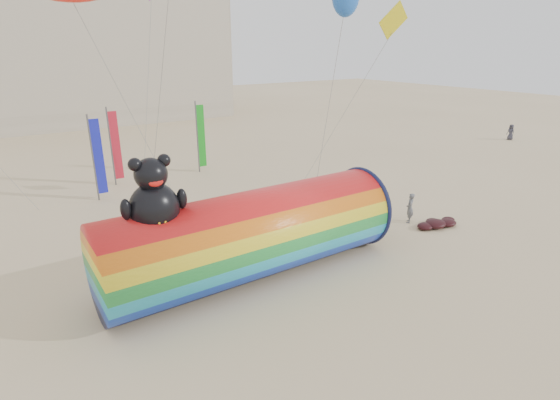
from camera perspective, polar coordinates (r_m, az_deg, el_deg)
ground at (r=18.99m, az=1.29°, el=-8.39°), size 160.00×160.00×0.00m
windsock_assembly at (r=17.48m, az=-3.60°, el=-4.25°), size 12.15×3.70×5.60m
kite_handler at (r=23.99m, az=16.61°, el=-1.01°), size 0.70×0.67×1.60m
fabric_bundle at (r=24.12m, az=19.86°, el=-2.87°), size 2.62×1.35×0.41m
festival_banners at (r=30.38m, az=-17.71°, el=6.75°), size 8.31×2.67×5.20m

